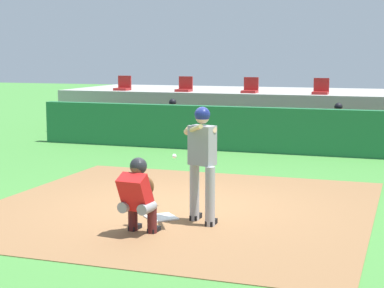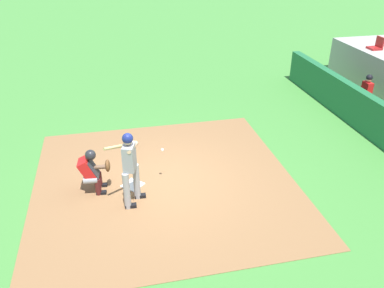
{
  "view_description": "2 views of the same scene",
  "coord_description": "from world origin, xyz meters",
  "px_view_note": "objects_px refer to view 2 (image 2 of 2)",
  "views": [
    {
      "loc": [
        3.67,
        -9.93,
        2.59
      ],
      "look_at": [
        0.0,
        0.7,
        1.0
      ],
      "focal_mm": 59.63,
      "sensor_mm": 36.0,
      "label": 1
    },
    {
      "loc": [
        8.2,
        -1.11,
        5.56
      ],
      "look_at": [
        0.0,
        0.7,
        1.0
      ],
      "focal_mm": 36.94,
      "sensor_mm": 36.0,
      "label": 2
    }
  ],
  "objects_px": {
    "stadium_seat_0": "(377,46)",
    "dugout_player_0": "(363,92)",
    "batter_at_plate": "(130,164)",
    "catcher_crouched": "(93,169)",
    "home_plate": "(133,185)"
  },
  "relations": [
    {
      "from": "dugout_player_0",
      "to": "stadium_seat_0",
      "type": "xyz_separation_m",
      "value": [
        -2.48,
        2.03,
        0.86
      ]
    },
    {
      "from": "stadium_seat_0",
      "to": "catcher_crouched",
      "type": "bearing_deg",
      "value": -63.88
    },
    {
      "from": "dugout_player_0",
      "to": "stadium_seat_0",
      "type": "relative_size",
      "value": 2.71
    },
    {
      "from": "batter_at_plate",
      "to": "dugout_player_0",
      "type": "height_order",
      "value": "batter_at_plate"
    },
    {
      "from": "home_plate",
      "to": "stadium_seat_0",
      "type": "relative_size",
      "value": 0.92
    },
    {
      "from": "stadium_seat_0",
      "to": "home_plate",
      "type": "bearing_deg",
      "value": -61.98
    },
    {
      "from": "batter_at_plate",
      "to": "dugout_player_0",
      "type": "xyz_separation_m",
      "value": [
        -3.63,
        8.19,
        -0.36
      ]
    },
    {
      "from": "home_plate",
      "to": "catcher_crouched",
      "type": "xyz_separation_m",
      "value": [
        0.01,
        -0.89,
        0.59
      ]
    },
    {
      "from": "batter_at_plate",
      "to": "dugout_player_0",
      "type": "bearing_deg",
      "value": 113.88
    },
    {
      "from": "batter_at_plate",
      "to": "stadium_seat_0",
      "type": "bearing_deg",
      "value": 120.85
    },
    {
      "from": "catcher_crouched",
      "to": "dugout_player_0",
      "type": "height_order",
      "value": "dugout_player_0"
    },
    {
      "from": "batter_at_plate",
      "to": "dugout_player_0",
      "type": "relative_size",
      "value": 1.39
    },
    {
      "from": "batter_at_plate",
      "to": "catcher_crouched",
      "type": "distance_m",
      "value": 1.17
    },
    {
      "from": "batter_at_plate",
      "to": "stadium_seat_0",
      "type": "relative_size",
      "value": 3.76
    },
    {
      "from": "stadium_seat_0",
      "to": "dugout_player_0",
      "type": "bearing_deg",
      "value": -39.36
    }
  ]
}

